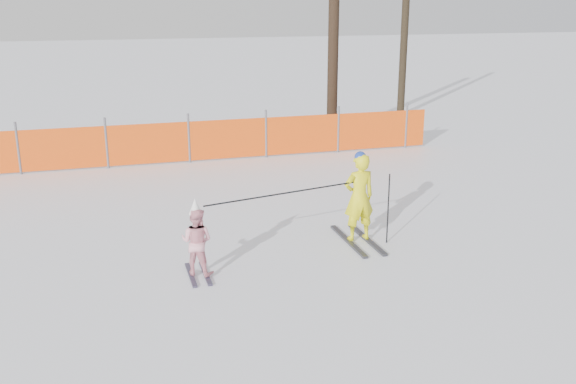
{
  "coord_description": "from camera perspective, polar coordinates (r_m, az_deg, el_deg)",
  "views": [
    {
      "loc": [
        -2.78,
        -8.98,
        3.99
      ],
      "look_at": [
        0.0,
        0.5,
        1.0
      ],
      "focal_mm": 40.0,
      "sensor_mm": 36.0,
      "label": 1
    }
  ],
  "objects": [
    {
      "name": "safety_fence",
      "position": [
        16.27,
        -11.43,
        4.31
      ],
      "size": [
        14.57,
        0.06,
        1.25
      ],
      "color": "#595960",
      "rests_on": "ground"
    },
    {
      "name": "ski_poles",
      "position": [
        10.25,
        2.64,
        -0.58
      ],
      "size": [
        3.18,
        0.6,
        1.21
      ],
      "color": "black",
      "rests_on": "ground"
    },
    {
      "name": "child",
      "position": [
        9.6,
        -8.12,
        -4.3
      ],
      "size": [
        0.63,
        0.88,
        1.21
      ],
      "color": "black",
      "rests_on": "ground"
    },
    {
      "name": "tree_trunks",
      "position": [
        20.57,
        6.78,
        14.09
      ],
      "size": [
        3.9,
        3.05,
        6.28
      ],
      "color": "black",
      "rests_on": "ground"
    },
    {
      "name": "ground",
      "position": [
        10.21,
        0.79,
        -6.16
      ],
      "size": [
        120.0,
        120.0,
        0.0
      ],
      "primitive_type": "plane",
      "color": "white",
      "rests_on": "ground"
    },
    {
      "name": "adult",
      "position": [
        10.83,
        6.33,
        -0.51
      ],
      "size": [
        0.57,
        1.53,
        1.58
      ],
      "color": "black",
      "rests_on": "ground"
    }
  ]
}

